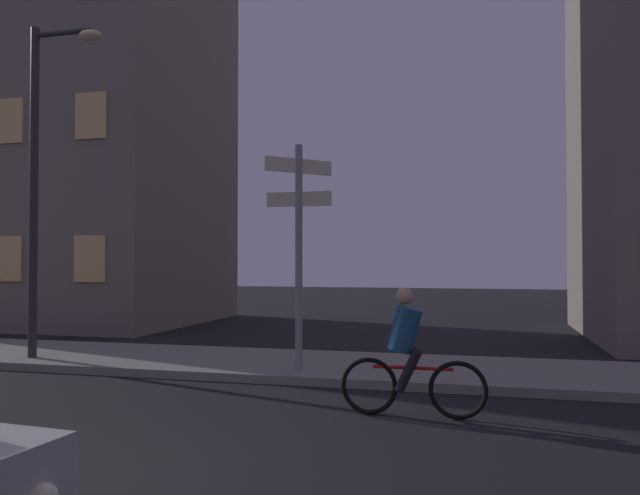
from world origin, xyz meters
The scene contains 6 objects.
ground_plane centered at (0.00, 0.00, 0.00)m, with size 80.00×80.00×0.00m, color black.
sidewalk_kerb centered at (0.00, 6.06, 0.07)m, with size 40.00×2.85×0.14m, color gray.
signpost centered at (0.54, 5.13, 2.30)m, with size 1.11×0.90×3.72m.
street_lamp centered at (-4.50, 5.26, 3.78)m, with size 1.48×0.28×6.21m.
cyclist centered at (2.55, 3.15, 0.75)m, with size 1.82×0.33×1.61m.
building_left_block centered at (-10.01, 12.70, 8.87)m, with size 10.05×6.94×17.75m.
Camera 1 is at (3.40, -4.62, 1.94)m, focal length 34.72 mm.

